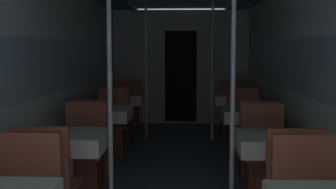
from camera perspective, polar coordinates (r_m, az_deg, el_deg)
wall_left at (r=5.45m, az=-13.85°, el=1.71°), size 0.05×10.33×2.29m
wall_right at (r=5.37m, az=15.67°, el=1.61°), size 0.05×10.33×2.29m
bulkhead_far at (r=9.47m, az=1.57°, el=3.31°), size 2.71×0.09×2.29m
dining_table_left_1 at (r=4.39m, az=-12.14°, el=-5.97°), size 0.71×0.71×0.76m
chair_left_far_1 at (r=5.05m, az=-10.29°, el=-8.64°), size 0.44×0.44×0.95m
support_pole_left_1 at (r=4.24m, az=-7.10°, el=0.41°), size 0.04×0.04×2.29m
dining_table_left_2 at (r=6.13m, az=-7.88°, el=-2.60°), size 0.71×0.71×0.76m
chair_left_near_2 at (r=5.61m, az=-8.96°, el=-7.19°), size 0.44×0.44×0.95m
chair_left_far_2 at (r=6.78m, az=-6.91°, el=-4.91°), size 0.44×0.44×0.95m
dining_table_left_3 at (r=7.90m, az=-5.52°, el=-0.72°), size 0.71×0.71×0.76m
chair_left_near_3 at (r=7.35m, az=-6.16°, el=-4.08°), size 0.44×0.44×0.95m
chair_left_far_3 at (r=8.55m, az=-4.93°, el=-2.70°), size 0.44×0.44×0.95m
support_pole_left_3 at (r=7.81m, az=-2.68°, el=2.84°), size 0.04×0.04×2.29m
dining_table_right_1 at (r=4.32m, az=13.07°, el=-6.17°), size 0.71×0.71×0.76m
chair_right_far_1 at (r=4.99m, az=11.68°, el=-8.84°), size 0.44×0.44×0.95m
support_pole_right_1 at (r=4.20m, az=7.90°, el=0.35°), size 0.04×0.04×2.29m
dining_table_right_2 at (r=6.08m, az=9.96°, el=-2.70°), size 0.71×0.71×0.76m
chair_right_near_2 at (r=5.55m, az=10.72°, el=-7.34°), size 0.44×0.44×0.95m
chair_right_far_2 at (r=6.74m, az=9.24°, el=-5.01°), size 0.44×0.44×0.95m
dining_table_right_3 at (r=7.86m, az=8.27°, el=-0.79°), size 0.71×0.71×0.76m
chair_right_near_3 at (r=7.31m, az=8.71°, el=-4.17°), size 0.44×0.44×0.95m
chair_right_far_3 at (r=8.51m, az=7.82°, el=-2.76°), size 0.44×0.44×0.95m
support_pole_right_3 at (r=7.79m, az=5.42°, el=2.81°), size 0.04×0.04×2.29m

